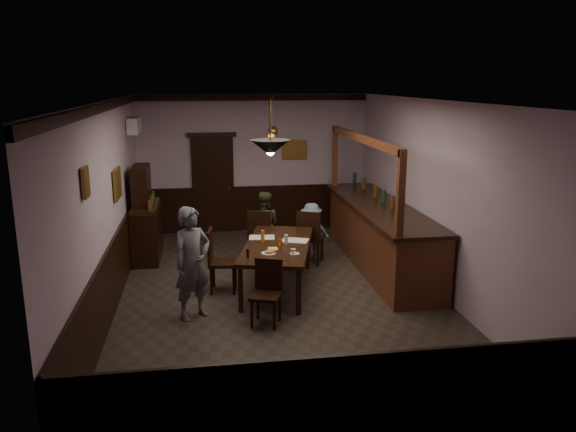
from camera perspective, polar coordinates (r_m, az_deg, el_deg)
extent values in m
cube|color=#2D2621|center=(8.95, -0.93, -7.98)|extent=(5.00, 8.00, 0.01)
cube|color=white|center=(8.32, -1.01, 11.63)|extent=(5.00, 8.00, 0.01)
cube|color=#BBA1B7|center=(12.42, -3.51, 5.34)|extent=(5.00, 0.01, 3.00)
cube|color=#BBA1B7|center=(4.74, 5.75, -8.68)|extent=(5.00, 0.01, 3.00)
cube|color=#BBA1B7|center=(8.54, -17.83, 0.87)|extent=(0.01, 8.00, 3.00)
cube|color=#BBA1B7|center=(9.18, 14.69, 1.94)|extent=(0.01, 8.00, 3.00)
cube|color=black|center=(8.97, -1.07, -3.01)|extent=(1.52, 2.38, 0.06)
cube|color=black|center=(8.20, -4.84, -7.47)|extent=(0.07, 0.07, 0.69)
cube|color=black|center=(8.09, 1.07, -7.71)|extent=(0.07, 0.07, 0.69)
cube|color=black|center=(10.10, -2.75, -3.33)|extent=(0.07, 0.07, 0.69)
cube|color=black|center=(10.02, 2.02, -3.47)|extent=(0.07, 0.07, 0.69)
cube|color=black|center=(10.38, -2.66, -2.16)|extent=(0.57, 0.57, 0.05)
cube|color=black|center=(10.13, -2.99, -0.93)|extent=(0.42, 0.21, 0.52)
cube|color=black|center=(10.57, -1.45, -3.24)|extent=(0.04, 0.04, 0.44)
cube|color=black|center=(10.66, -3.28, -3.10)|extent=(0.04, 0.04, 0.44)
cube|color=black|center=(10.24, -1.98, -3.79)|extent=(0.04, 0.04, 0.44)
cube|color=black|center=(10.34, -3.86, -3.64)|extent=(0.04, 0.04, 0.44)
cube|color=black|center=(10.29, 2.31, -2.27)|extent=(0.58, 0.58, 0.05)
cube|color=black|center=(10.03, 2.08, -1.02)|extent=(0.42, 0.21, 0.52)
cube|color=black|center=(10.50, 3.45, -3.36)|extent=(0.04, 0.04, 0.45)
cube|color=black|center=(10.57, 1.56, -3.23)|extent=(0.04, 0.04, 0.45)
cube|color=black|center=(10.16, 3.06, -3.93)|extent=(0.04, 0.04, 0.45)
cube|color=black|center=(10.24, 1.11, -3.79)|extent=(0.04, 0.04, 0.45)
cube|color=black|center=(7.76, -2.28, -8.12)|extent=(0.50, 0.50, 0.05)
cube|color=black|center=(7.83, -1.97, -5.96)|extent=(0.38, 0.18, 0.46)
cube|color=black|center=(7.74, -3.71, -9.94)|extent=(0.04, 0.04, 0.40)
cube|color=black|center=(7.67, -1.41, -10.16)|extent=(0.04, 0.04, 0.40)
cube|color=black|center=(8.02, -3.08, -9.06)|extent=(0.04, 0.04, 0.40)
cube|color=black|center=(7.95, -0.86, -9.26)|extent=(0.04, 0.04, 0.40)
cube|color=black|center=(9.00, -6.61, -4.74)|extent=(0.49, 0.49, 0.05)
cube|color=black|center=(8.93, -7.93, -3.03)|extent=(0.10, 0.44, 0.52)
cube|color=black|center=(8.90, -5.53, -6.60)|extent=(0.04, 0.04, 0.45)
cube|color=black|center=(9.23, -5.38, -5.84)|extent=(0.04, 0.04, 0.45)
cube|color=black|center=(8.93, -7.81, -6.59)|extent=(0.04, 0.04, 0.45)
cube|color=black|center=(9.26, -7.57, -5.83)|extent=(0.04, 0.04, 0.45)
imported|color=#52565E|center=(7.97, -9.68, -4.74)|extent=(0.70, 0.65, 1.61)
imported|color=#3F4227|center=(10.53, -2.51, -0.93)|extent=(0.70, 0.59, 1.28)
imported|color=slate|center=(10.47, 2.38, -1.59)|extent=(0.70, 0.40, 1.08)
cube|color=silver|center=(9.31, -2.68, -2.18)|extent=(0.45, 0.35, 0.01)
cube|color=silver|center=(9.13, 0.72, -2.49)|extent=(0.50, 0.43, 0.01)
cube|color=#ECCD57|center=(8.71, -1.55, -3.32)|extent=(0.18, 0.18, 0.00)
cylinder|color=white|center=(8.44, 0.67, -3.84)|extent=(0.15, 0.15, 0.01)
imported|color=white|center=(8.42, 0.52, -3.58)|extent=(0.10, 0.10, 0.07)
cylinder|color=white|center=(8.46, -1.98, -3.80)|extent=(0.22, 0.22, 0.01)
torus|color=#C68C47|center=(8.43, -1.94, -3.66)|extent=(0.13, 0.13, 0.04)
torus|color=#C68C47|center=(8.48, -1.65, -3.55)|extent=(0.13, 0.13, 0.04)
cylinder|color=orange|center=(8.81, -0.79, -2.72)|extent=(0.07, 0.07, 0.12)
cylinder|color=#BF721E|center=(9.01, -2.59, -2.08)|extent=(0.06, 0.06, 0.20)
cylinder|color=silver|center=(8.94, -0.19, -2.38)|extent=(0.06, 0.06, 0.15)
cylinder|color=black|center=(8.26, -4.10, -3.80)|extent=(0.04, 0.04, 0.14)
cube|color=black|center=(10.89, -14.14, -1.75)|extent=(0.48, 1.33, 0.95)
cube|color=black|center=(10.77, -14.30, 0.94)|extent=(0.46, 1.29, 0.08)
cube|color=black|center=(10.70, -14.69, 2.92)|extent=(0.29, 0.86, 0.76)
cube|color=#502615|center=(10.24, 9.35, -2.12)|extent=(0.89, 4.13, 1.08)
cube|color=black|center=(10.09, 9.36, 0.94)|extent=(0.98, 4.23, 0.06)
cube|color=#502615|center=(9.79, 7.54, 7.79)|extent=(0.10, 4.03, 0.12)
cube|color=#502615|center=(8.03, 11.32, 2.10)|extent=(0.10, 0.10, 1.28)
cube|color=#502615|center=(11.75, 4.77, 5.93)|extent=(0.10, 0.10, 1.28)
cube|color=black|center=(12.39, -7.61, 3.12)|extent=(0.90, 0.06, 2.10)
cube|color=white|center=(11.24, -15.36, 8.88)|extent=(0.20, 0.85, 0.30)
cube|color=olive|center=(6.86, -19.87, 3.24)|extent=(0.04, 0.28, 0.36)
cube|color=olive|center=(9.27, -16.94, 3.17)|extent=(0.04, 0.62, 0.48)
cube|color=olive|center=(12.45, 0.64, 6.78)|extent=(0.55, 0.04, 0.42)
cylinder|color=black|center=(7.82, -1.83, 9.21)|extent=(0.02, 0.02, 0.62)
cone|color=black|center=(7.85, -1.81, 6.95)|extent=(0.56, 0.56, 0.22)
sphere|color=#FFD88C|center=(7.86, -1.81, 6.58)|extent=(0.12, 0.12, 0.12)
cylinder|color=#BF8C3F|center=(10.01, -1.75, 9.97)|extent=(0.02, 0.02, 0.70)
cone|color=#BF8C3F|center=(10.03, -1.74, 7.97)|extent=(0.20, 0.20, 0.22)
sphere|color=#FFD88C|center=(10.04, -1.74, 7.69)|extent=(0.12, 0.12, 0.12)
cylinder|color=#BF8C3F|center=(11.27, -1.53, 10.39)|extent=(0.02, 0.02, 0.70)
cone|color=#BF8C3F|center=(11.29, -1.52, 8.61)|extent=(0.20, 0.20, 0.22)
sphere|color=#FFD88C|center=(11.30, -1.51, 8.36)|extent=(0.12, 0.12, 0.12)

